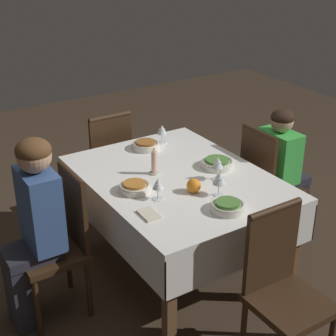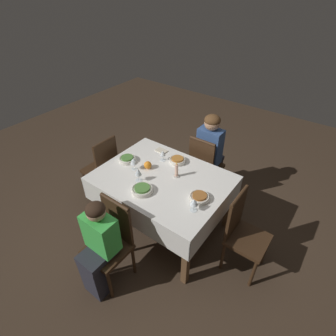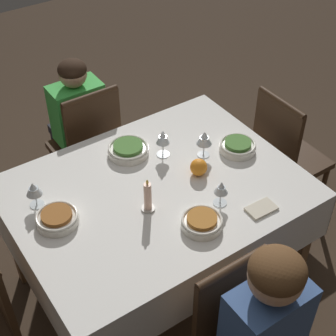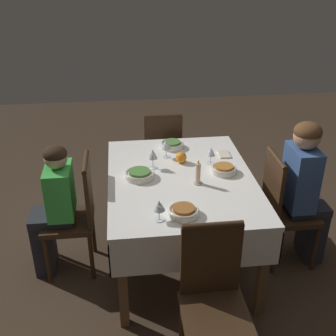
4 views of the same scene
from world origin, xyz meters
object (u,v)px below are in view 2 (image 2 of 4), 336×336
dining_table (162,184)px  orange_fruit (148,165)px  chair_east (243,231)px  chair_north (204,165)px  candle_centerpiece (176,171)px  bowl_east (199,197)px  wine_glass_west (134,161)px  wine_glass_south (138,172)px  wine_glass_north (163,153)px  chair_west (103,167)px  bowl_west (127,159)px  wine_glass_east (194,202)px  napkin_red_folded (161,151)px  person_adult_denim (211,149)px  bowl_north (177,160)px  chair_south (112,239)px  person_child_green (98,246)px  bowl_south (142,189)px

dining_table → orange_fruit: (-0.23, 0.03, 0.13)m
chair_east → dining_table: bearing=93.0°
chair_north → candle_centerpiece: size_ratio=5.06×
bowl_east → wine_glass_west: bearing=-179.0°
wine_glass_south → candle_centerpiece: 0.40m
chair_east → wine_glass_north: bearing=79.5°
wine_glass_north → chair_west: bearing=-158.4°
bowl_west → orange_fruit: 0.28m
chair_east → wine_glass_east: chair_east is taller
napkin_red_folded → chair_west: bearing=-144.8°
person_adult_denim → wine_glass_north: 0.73m
bowl_north → bowl_west: (-0.47, -0.32, -0.00)m
dining_table → wine_glass_east: (0.52, -0.21, 0.19)m
wine_glass_north → candle_centerpiece: candle_centerpiece is taller
wine_glass_east → orange_fruit: wine_glass_east is taller
wine_glass_east → napkin_red_folded: bearing=144.2°
chair_south → dining_table: bearing=89.3°
dining_table → candle_centerpiece: (0.11, 0.10, 0.16)m
bowl_north → chair_east: bearing=-15.9°
chair_north → person_child_green: size_ratio=0.89×
wine_glass_east → dining_table: bearing=158.0°
wine_glass_west → orange_fruit: (0.11, 0.10, -0.06)m
bowl_north → chair_south: bearing=-88.9°
person_child_green → bowl_north: 1.26m
chair_south → wine_glass_south: chair_south is taller
chair_east → bowl_west: bearing=92.0°
chair_south → bowl_west: 0.95m
chair_east → wine_glass_east: 0.59m
chair_north → bowl_south: (-0.11, -1.06, 0.27)m
chair_east → chair_west: 1.85m
chair_north → chair_south: 1.53m
chair_south → chair_west: 1.17m
bowl_south → bowl_east: size_ratio=1.11×
bowl_east → wine_glass_west: 0.82m
chair_north → orange_fruit: (-0.31, -0.73, 0.29)m
chair_west → person_child_green: person_child_green is taller
chair_west → napkin_red_folded: bearing=125.2°
orange_fruit → bowl_north: bearing=55.7°
chair_north → wine_glass_west: (-0.42, -0.83, 0.35)m
napkin_red_folded → chair_south: bearing=-75.1°
bowl_east → wine_glass_east: wine_glass_east is taller
person_adult_denim → candle_centerpiece: size_ratio=6.39×
chair_south → bowl_west: chair_south is taller
chair_north → person_child_green: (-0.10, -1.68, 0.07)m
chair_east → bowl_west: size_ratio=4.84×
chair_north → wine_glass_south: 1.04m
chair_north → wine_glass_west: 1.00m
chair_east → chair_west: same height
bowl_north → wine_glass_north: size_ratio=1.41×
orange_fruit → chair_east: bearing=0.7°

